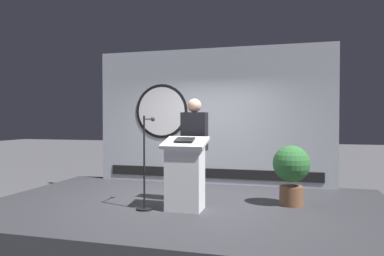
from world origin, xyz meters
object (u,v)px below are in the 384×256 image
Objects in this scene: microphone_stand at (146,177)px; speaker_person at (194,150)px; potted_plant at (291,169)px; podium at (185,175)px.

speaker_person is at bearing 44.02° from microphone_stand.
potted_plant is at bearing 20.85° from microphone_stand.
speaker_person is 1.20× the size of microphone_stand.
microphone_stand reaches higher than podium.
podium reaches higher than potted_plant.
microphone_stand reaches higher than potted_plant.
microphone_stand is at bearing -135.98° from speaker_person.
podium is 0.58m from speaker_person.
podium is 0.65× the size of speaker_person.
potted_plant is at bearing 8.31° from speaker_person.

